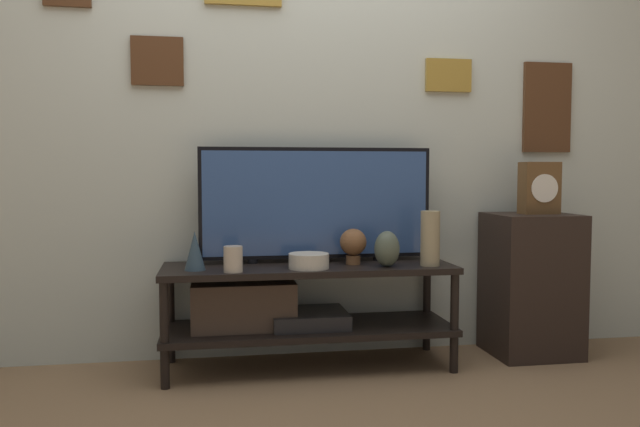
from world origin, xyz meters
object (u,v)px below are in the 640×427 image
(vase_wide_bowl, at_px, (309,261))
(candle_jar, at_px, (233,259))
(television, at_px, (317,203))
(mantel_clock, at_px, (539,188))
(vase_tall_ceramic, at_px, (430,238))
(vase_slim_bronze, at_px, (195,251))
(vase_urn_stoneware, at_px, (387,249))
(decorative_bust, at_px, (353,244))

(vase_wide_bowl, relative_size, candle_jar, 1.60)
(television, relative_size, mantel_clock, 4.32)
(mantel_clock, bearing_deg, vase_tall_ceramic, -167.12)
(television, relative_size, candle_jar, 9.84)
(television, distance_m, vase_tall_ceramic, 0.57)
(television, relative_size, vase_wide_bowl, 6.14)
(vase_wide_bowl, height_order, candle_jar, candle_jar)
(television, xyz_separation_m, candle_jar, (-0.41, -0.25, -0.23))
(television, relative_size, vase_slim_bronze, 6.47)
(vase_slim_bronze, height_order, mantel_clock, mantel_clock)
(vase_urn_stoneware, bearing_deg, television, 144.72)
(television, bearing_deg, vase_slim_bronze, -163.88)
(vase_tall_ceramic, distance_m, mantel_clock, 0.69)
(candle_jar, bearing_deg, vase_wide_bowl, 8.34)
(vase_wide_bowl, bearing_deg, vase_urn_stoneware, -1.45)
(candle_jar, height_order, mantel_clock, mantel_clock)
(television, bearing_deg, decorative_bust, -34.02)
(vase_tall_ceramic, xyz_separation_m, candle_jar, (-0.92, -0.04, -0.07))
(vase_tall_ceramic, bearing_deg, decorative_bust, 163.35)
(television, relative_size, vase_tall_ceramic, 4.40)
(vase_tall_ceramic, bearing_deg, vase_wide_bowl, 178.98)
(vase_urn_stoneware, distance_m, vase_tall_ceramic, 0.22)
(vase_tall_ceramic, distance_m, candle_jar, 0.93)
(vase_tall_ceramic, distance_m, decorative_bust, 0.37)
(candle_jar, xyz_separation_m, mantel_clock, (1.55, 0.18, 0.30))
(vase_slim_bronze, bearing_deg, candle_jar, -26.61)
(television, height_order, candle_jar, television)
(mantel_clock, bearing_deg, vase_urn_stoneware, -170.33)
(decorative_bust, bearing_deg, mantel_clock, 2.33)
(television, relative_size, vase_urn_stoneware, 6.81)
(vase_urn_stoneware, height_order, vase_tall_ceramic, vase_tall_ceramic)
(mantel_clock, bearing_deg, decorative_bust, -177.67)
(vase_slim_bronze, height_order, vase_urn_stoneware, vase_slim_bronze)
(vase_urn_stoneware, xyz_separation_m, vase_wide_bowl, (-0.37, 0.01, -0.05))
(vase_slim_bronze, xyz_separation_m, decorative_bust, (0.74, 0.06, 0.01))
(television, xyz_separation_m, vase_wide_bowl, (-0.07, -0.20, -0.26))
(television, height_order, vase_tall_ceramic, television)
(vase_slim_bronze, relative_size, mantel_clock, 0.67)
(television, distance_m, vase_urn_stoneware, 0.42)
(vase_urn_stoneware, bearing_deg, candle_jar, -176.68)
(vase_wide_bowl, xyz_separation_m, candle_jar, (-0.35, -0.05, 0.02))
(vase_wide_bowl, xyz_separation_m, mantel_clock, (1.21, 0.13, 0.33))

